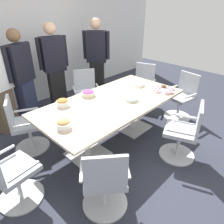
{
  "coord_description": "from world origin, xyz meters",
  "views": [
    {
      "loc": [
        -2.14,
        -2.06,
        2.18
      ],
      "look_at": [
        0.0,
        0.0,
        0.55
      ],
      "focal_mm": 33.42,
      "sensor_mm": 36.0,
      "label": 1
    }
  ],
  "objects_px": {
    "office_chair_4": "(10,176)",
    "snack_bowl_candy_mix": "(88,93)",
    "office_chair_1": "(142,87)",
    "plate_stack": "(131,99)",
    "person_standing_1": "(22,77)",
    "office_chair_3": "(25,127)",
    "office_chair_0": "(182,99)",
    "snack_bowl_cookies": "(64,124)",
    "napkin_pile": "(139,85)",
    "office_chair_2": "(86,95)",
    "conference_table": "(112,108)",
    "person_standing_2": "(55,67)",
    "office_chair_5": "(105,183)",
    "donut_platter": "(164,90)",
    "snack_bowl_pretzels": "(63,103)",
    "person_standing_3": "(97,58)",
    "office_chair_6": "(184,134)"
  },
  "relations": [
    {
      "from": "snack_bowl_cookies",
      "to": "person_standing_3",
      "type": "bearing_deg",
      "value": 38.77
    },
    {
      "from": "office_chair_4",
      "to": "office_chair_0",
      "type": "bearing_deg",
      "value": 75.39
    },
    {
      "from": "office_chair_2",
      "to": "office_chair_1",
      "type": "bearing_deg",
      "value": -176.16
    },
    {
      "from": "office_chair_3",
      "to": "donut_platter",
      "type": "relative_size",
      "value": 2.38
    },
    {
      "from": "person_standing_1",
      "to": "snack_bowl_pretzels",
      "type": "height_order",
      "value": "person_standing_1"
    },
    {
      "from": "person_standing_1",
      "to": "snack_bowl_candy_mix",
      "type": "bearing_deg",
      "value": 90.56
    },
    {
      "from": "office_chair_1",
      "to": "plate_stack",
      "type": "bearing_deg",
      "value": 98.7
    },
    {
      "from": "office_chair_4",
      "to": "snack_bowl_candy_mix",
      "type": "height_order",
      "value": "office_chair_4"
    },
    {
      "from": "office_chair_1",
      "to": "snack_bowl_cookies",
      "type": "xyz_separation_m",
      "value": [
        -2.5,
        -0.61,
        0.4
      ]
    },
    {
      "from": "napkin_pile",
      "to": "office_chair_2",
      "type": "bearing_deg",
      "value": 114.26
    },
    {
      "from": "office_chair_0",
      "to": "person_standing_2",
      "type": "xyz_separation_m",
      "value": [
        -1.5,
        2.13,
        0.54
      ]
    },
    {
      "from": "office_chair_3",
      "to": "snack_bowl_cookies",
      "type": "height_order",
      "value": "office_chair_3"
    },
    {
      "from": "office_chair_4",
      "to": "person_standing_1",
      "type": "height_order",
      "value": "person_standing_1"
    },
    {
      "from": "plate_stack",
      "to": "donut_platter",
      "type": "bearing_deg",
      "value": -13.85
    },
    {
      "from": "conference_table",
      "to": "snack_bowl_candy_mix",
      "type": "distance_m",
      "value": 0.47
    },
    {
      "from": "office_chair_3",
      "to": "napkin_pile",
      "type": "distance_m",
      "value": 2.09
    },
    {
      "from": "office_chair_6",
      "to": "snack_bowl_cookies",
      "type": "bearing_deg",
      "value": 124.28
    },
    {
      "from": "office_chair_2",
      "to": "office_chair_5",
      "type": "relative_size",
      "value": 1.0
    },
    {
      "from": "person_standing_1",
      "to": "napkin_pile",
      "type": "distance_m",
      "value": 2.14
    },
    {
      "from": "office_chair_0",
      "to": "snack_bowl_candy_mix",
      "type": "xyz_separation_m",
      "value": [
        -1.69,
        0.86,
        0.39
      ]
    },
    {
      "from": "office_chair_4",
      "to": "office_chair_5",
      "type": "distance_m",
      "value": 1.08
    },
    {
      "from": "office_chair_3",
      "to": "person_standing_2",
      "type": "xyz_separation_m",
      "value": [
        1.17,
        0.87,
        0.54
      ]
    },
    {
      "from": "office_chair_5",
      "to": "plate_stack",
      "type": "distance_m",
      "value": 1.47
    },
    {
      "from": "snack_bowl_cookies",
      "to": "donut_platter",
      "type": "distance_m",
      "value": 1.92
    },
    {
      "from": "person_standing_3",
      "to": "snack_bowl_pretzels",
      "type": "height_order",
      "value": "person_standing_3"
    },
    {
      "from": "snack_bowl_cookies",
      "to": "donut_platter",
      "type": "xyz_separation_m",
      "value": [
        1.91,
        -0.27,
        -0.04
      ]
    },
    {
      "from": "office_chair_4",
      "to": "plate_stack",
      "type": "relative_size",
      "value": 4.33
    },
    {
      "from": "snack_bowl_candy_mix",
      "to": "donut_platter",
      "type": "distance_m",
      "value": 1.33
    },
    {
      "from": "snack_bowl_candy_mix",
      "to": "donut_platter",
      "type": "xyz_separation_m",
      "value": [
        1.06,
        -0.8,
        -0.03
      ]
    },
    {
      "from": "office_chair_0",
      "to": "office_chair_6",
      "type": "relative_size",
      "value": 1.0
    },
    {
      "from": "office_chair_5",
      "to": "donut_platter",
      "type": "distance_m",
      "value": 2.05
    },
    {
      "from": "office_chair_1",
      "to": "office_chair_5",
      "type": "xyz_separation_m",
      "value": [
        -2.54,
        -1.38,
        0.0
      ]
    },
    {
      "from": "plate_stack",
      "to": "conference_table",
      "type": "bearing_deg",
      "value": 138.2
    },
    {
      "from": "conference_table",
      "to": "office_chair_2",
      "type": "distance_m",
      "value": 1.15
    },
    {
      "from": "office_chair_3",
      "to": "office_chair_6",
      "type": "xyz_separation_m",
      "value": [
        1.55,
        -1.89,
        0.0
      ]
    },
    {
      "from": "person_standing_3",
      "to": "snack_bowl_candy_mix",
      "type": "distance_m",
      "value": 1.7
    },
    {
      "from": "office_chair_3",
      "to": "person_standing_2",
      "type": "height_order",
      "value": "person_standing_2"
    },
    {
      "from": "conference_table",
      "to": "office_chair_0",
      "type": "relative_size",
      "value": 2.64
    },
    {
      "from": "office_chair_5",
      "to": "office_chair_6",
      "type": "xyz_separation_m",
      "value": [
        1.46,
        -0.19,
        0.0
      ]
    },
    {
      "from": "office_chair_4",
      "to": "napkin_pile",
      "type": "relative_size",
      "value": 5.99
    },
    {
      "from": "plate_stack",
      "to": "person_standing_2",
      "type": "bearing_deg",
      "value": 95.1
    },
    {
      "from": "conference_table",
      "to": "snack_bowl_pretzels",
      "type": "bearing_deg",
      "value": 147.3
    },
    {
      "from": "office_chair_2",
      "to": "person_standing_1",
      "type": "xyz_separation_m",
      "value": [
        -1.01,
        0.56,
        0.51
      ]
    },
    {
      "from": "office_chair_0",
      "to": "snack_bowl_cookies",
      "type": "distance_m",
      "value": 2.59
    },
    {
      "from": "office_chair_0",
      "to": "snack_bowl_cookies",
      "type": "relative_size",
      "value": 4.79
    },
    {
      "from": "conference_table",
      "to": "snack_bowl_pretzels",
      "type": "xyz_separation_m",
      "value": [
        -0.64,
        0.41,
        0.18
      ]
    },
    {
      "from": "office_chair_3",
      "to": "snack_bowl_candy_mix",
      "type": "height_order",
      "value": "office_chair_3"
    },
    {
      "from": "office_chair_1",
      "to": "snack_bowl_cookies",
      "type": "relative_size",
      "value": 4.79
    },
    {
      "from": "person_standing_1",
      "to": "snack_bowl_cookies",
      "type": "distance_m",
      "value": 1.78
    },
    {
      "from": "office_chair_1",
      "to": "office_chair_3",
      "type": "distance_m",
      "value": 2.65
    }
  ]
}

